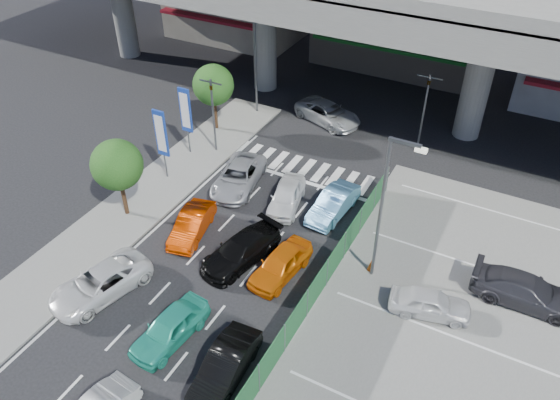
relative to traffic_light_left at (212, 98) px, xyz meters
The scene contains 25 objects.
ground 14.07m from the traffic_light_left, 62.68° to the right, with size 120.00×120.00×0.00m, color black.
parking_lot 20.28m from the traffic_light_left, 30.17° to the right, with size 12.00×28.00×0.06m, color slate.
sidewalk_left 8.93m from the traffic_light_left, 95.71° to the right, with size 4.00×30.00×0.12m, color slate.
fence_run 16.20m from the traffic_light_left, 43.73° to the right, with size 0.16×22.00×1.80m, color #1D552B, non-canonical shape.
traffic_light_left is the anchor object (origin of this frame).
traffic_light_right 13.63m from the traffic_light_left, 30.89° to the left, with size 1.60×1.24×5.20m.
street_lamp_right 14.68m from the traffic_light_left, 24.16° to the right, with size 1.65×0.22×8.00m.
street_lamp_left 6.06m from the traffic_light_left, 91.20° to the left, with size 1.65×0.22×8.00m.
signboard_near 4.22m from the traffic_light_left, 104.02° to the right, with size 0.80×0.14×4.70m.
signboard_far 1.93m from the traffic_light_left, 144.30° to the right, with size 0.80×0.14×4.70m.
tree_near 8.06m from the traffic_light_left, 95.71° to the right, with size 2.80×2.80×4.80m.
tree_far 3.02m from the traffic_light_left, 122.62° to the left, with size 2.80×2.80×4.80m.
sedan_white_mid_left 13.84m from the traffic_light_left, 80.80° to the right, with size 2.29×4.97×1.38m, color silver.
taxi_teal_mid 15.78m from the traffic_light_left, 64.17° to the right, with size 1.63×4.05×1.38m, color teal.
hatch_black_mid_right 17.82m from the traffic_light_left, 55.48° to the right, with size 1.46×4.19×1.38m, color black.
taxi_orange_left 9.02m from the traffic_light_left, 65.49° to the right, with size 1.39×3.98×1.31m, color #BF3000.
sedan_black_mid 11.18m from the traffic_light_left, 49.82° to the right, with size 1.93×4.76×1.38m, color black.
taxi_orange_right 12.64m from the traffic_light_left, 41.51° to the right, with size 1.63×4.05×1.38m, color #D96109.
wagon_silver_front_left 5.40m from the traffic_light_left, 38.19° to the right, with size 2.29×4.97×1.38m, color #9D9EA4.
sedan_white_front_mid 8.15m from the traffic_light_left, 23.78° to the right, with size 1.63×4.05×1.38m, color white.
kei_truck_front_right 10.35m from the traffic_light_left, 14.32° to the right, with size 1.46×4.19×1.38m, color #538DBD.
crossing_wagon_silver 9.26m from the traffic_light_left, 55.23° to the left, with size 2.33×5.06×1.41m, color #A6AAAD.
parked_sedan_white 18.19m from the traffic_light_left, 23.57° to the right, with size 1.50×3.72×1.27m, color silver.
parked_sedan_dgrey 20.85m from the traffic_light_left, 12.32° to the right, with size 2.00×4.91×1.43m, color #323137.
traffic_cone 14.69m from the traffic_light_left, 23.83° to the right, with size 0.34×0.34×0.65m, color #D44E0B.
Camera 1 is at (12.03, -13.30, 19.65)m, focal length 35.00 mm.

